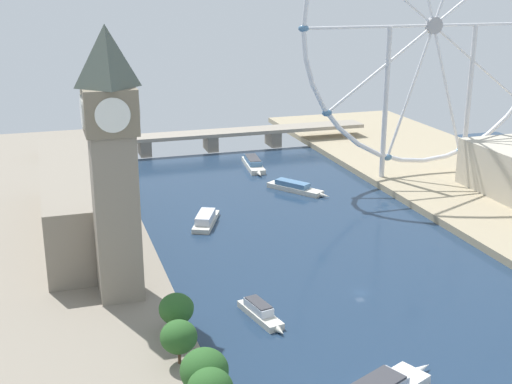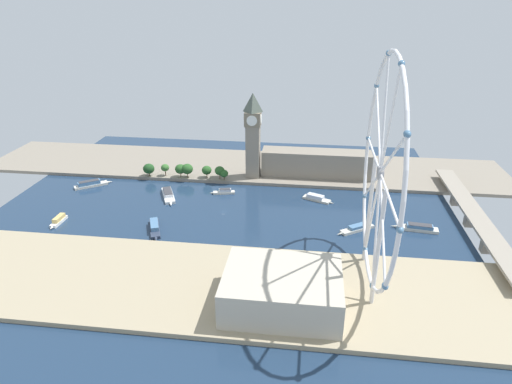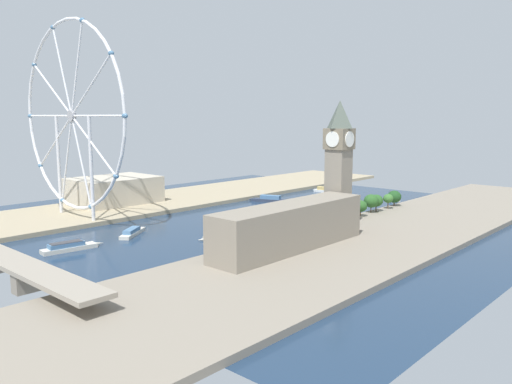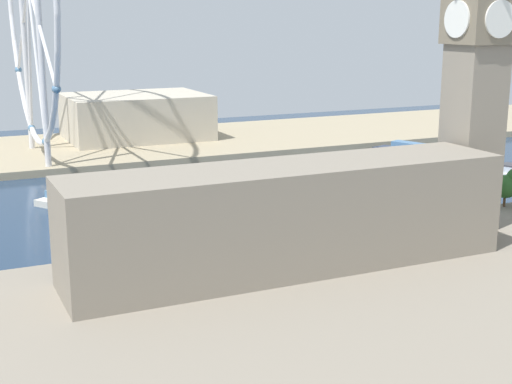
# 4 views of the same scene
# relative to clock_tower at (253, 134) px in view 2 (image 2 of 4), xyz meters

# --- Properties ---
(ground_plane) EXTENTS (373.39, 373.39, 0.00)m
(ground_plane) POSITION_rel_clock_tower_xyz_m (72.31, -14.79, -44.54)
(ground_plane) COLOR #1E334C
(riverbank_left) EXTENTS (90.00, 520.00, 3.00)m
(riverbank_left) POSITION_rel_clock_tower_xyz_m (-29.38, -14.79, -43.04)
(riverbank_left) COLOR gray
(riverbank_left) RESTS_ON ground_plane
(riverbank_right) EXTENTS (90.00, 520.00, 3.00)m
(riverbank_right) POSITION_rel_clock_tower_xyz_m (174.01, -14.79, -43.04)
(riverbank_right) COLOR tan
(riverbank_right) RESTS_ON ground_plane
(clock_tower) EXTENTS (15.51, 15.51, 79.71)m
(clock_tower) POSITION_rel_clock_tower_xyz_m (0.00, 0.00, 0.00)
(clock_tower) COLOR gray
(clock_tower) RESTS_ON riverbank_left
(parliament_block) EXTENTS (22.00, 104.28, 24.29)m
(parliament_block) POSITION_rel_clock_tower_xyz_m (-9.94, 60.14, -29.40)
(parliament_block) COLOR gray
(parliament_block) RESTS_ON riverbank_left
(tree_row_embankment) EXTENTS (12.94, 82.53, 13.47)m
(tree_row_embankment) POSITION_rel_clock_tower_xyz_m (10.96, -62.51, -33.76)
(tree_row_embankment) COLOR #513823
(tree_row_embankment) RESTS_ON riverbank_left
(ferris_wheel) EXTENTS (133.11, 3.20, 135.64)m
(ferris_wheel) POSITION_rel_clock_tower_xyz_m (157.38, 91.82, 28.13)
(ferris_wheel) COLOR silver
(ferris_wheel) RESTS_ON riverbank_right
(riverside_hall) EXTENTS (49.21, 65.00, 20.95)m
(riverside_hall) POSITION_rel_clock_tower_xyz_m (188.58, 41.55, -31.07)
(riverside_hall) COLOR #BCB29E
(riverside_hall) RESTS_ON riverbank_right
(river_bridge) EXTENTS (185.39, 15.21, 10.55)m
(river_bridge) POSITION_rel_clock_tower_xyz_m (72.31, 180.13, -36.42)
(river_bridge) COLOR gray
(river_bridge) RESTS_ON ground_plane
(tour_boat_0) EXTENTS (21.96, 29.54, 4.47)m
(tour_boat_0) POSITION_rel_clock_tower_xyz_m (90.38, 91.16, -42.72)
(tour_boat_0) COLOR beige
(tour_boat_0) RESTS_ON ground_plane
(tour_boat_1) EXTENTS (10.78, 35.06, 5.06)m
(tour_boat_1) POSITION_rel_clock_tower_xyz_m (84.27, 136.36, -42.45)
(tour_boat_1) COLOR beige
(tour_boat_1) RESTS_ON ground_plane
(tour_boat_2) EXTENTS (36.41, 20.88, 5.40)m
(tour_boat_2) POSITION_rel_clock_tower_xyz_m (49.94, -68.53, -42.35)
(tour_boat_2) COLOR white
(tour_boat_2) RESTS_ON ground_plane
(tour_boat_3) EXTENTS (23.94, 30.39, 5.78)m
(tour_boat_3) POSITION_rel_clock_tower_xyz_m (36.94, -146.48, -42.12)
(tour_boat_3) COLOR beige
(tour_boat_3) RESTS_ON ground_plane
(tour_boat_4) EXTENTS (16.15, 27.47, 4.92)m
(tour_boat_4) POSITION_rel_clock_tower_xyz_m (40.71, 60.69, -42.53)
(tour_boat_4) COLOR beige
(tour_boat_4) RESTS_ON ground_plane
(tour_boat_5) EXTENTS (8.82, 22.65, 4.72)m
(tour_boat_5) POSITION_rel_clock_tower_xyz_m (37.15, -21.34, -42.68)
(tour_boat_5) COLOR beige
(tour_boat_5) RESTS_ON ground_plane
(tour_boat_6) EXTENTS (21.42, 5.15, 5.31)m
(tour_boat_6) POSITION_rel_clock_tower_xyz_m (107.83, -138.23, -42.29)
(tour_boat_6) COLOR white
(tour_boat_6) RESTS_ON ground_plane
(tour_boat_7) EXTENTS (33.58, 17.16, 5.79)m
(tour_boat_7) POSITION_rel_clock_tower_xyz_m (109.61, -60.16, -42.19)
(tour_boat_7) COLOR #2D384C
(tour_boat_7) RESTS_ON ground_plane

